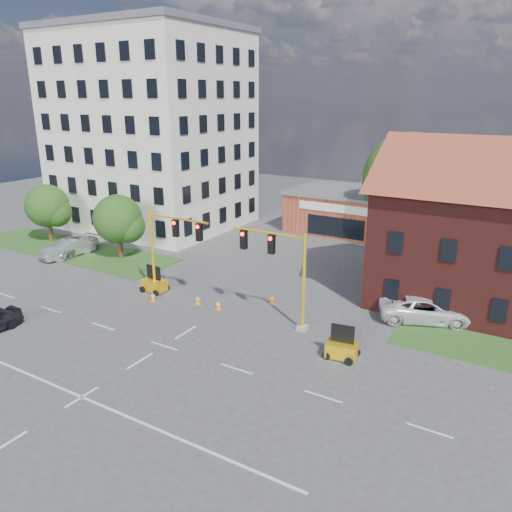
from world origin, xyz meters
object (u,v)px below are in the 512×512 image
Objects in this scene: pickup_white at (426,309)px; signal_mast_east at (280,266)px; signal_mast_west at (170,245)px; trailer_east at (342,348)px; trailer_west at (154,284)px.

signal_mast_east is at bearing 102.23° from pickup_white.
signal_mast_west is 3.27× the size of trailer_east.
signal_mast_east reaches higher than trailer_east.
pickup_white is at bearing 33.69° from signal_mast_east.
signal_mast_west is 3.77m from trailer_west.
signal_mast_west is 1.05× the size of pickup_white.
pickup_white is at bearing 17.56° from signal_mast_west.
signal_mast_east is 11.02m from trailer_west.
trailer_west is 1.02× the size of trailer_east.
signal_mast_west is 1.00× the size of signal_mast_east.
signal_mast_east is 6.34m from trailer_east.
pickup_white is at bearing 20.15° from trailer_west.
signal_mast_west reaches higher than trailer_east.
signal_mast_west is 3.20× the size of trailer_west.
trailer_east is at bearing 136.97° from pickup_white.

